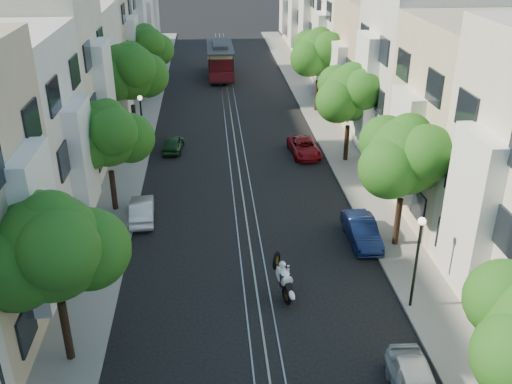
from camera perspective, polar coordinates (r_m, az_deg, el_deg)
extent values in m
plane|color=black|center=(45.31, -2.35, 6.69)|extent=(200.00, 200.00, 0.00)
cube|color=gray|center=(46.15, 6.74, 6.97)|extent=(2.50, 80.00, 0.12)
cube|color=gray|center=(45.59, -11.55, 6.38)|extent=(2.50, 80.00, 0.12)
cube|color=gray|center=(45.29, -3.05, 6.68)|extent=(0.06, 80.00, 0.02)
cube|color=gray|center=(45.31, -2.35, 6.70)|extent=(0.06, 80.00, 0.02)
cube|color=gray|center=(45.33, -1.66, 6.72)|extent=(0.06, 80.00, 0.02)
cube|color=tan|center=(45.31, -2.35, 6.69)|extent=(0.08, 80.00, 0.01)
cube|color=white|center=(23.57, 20.75, -1.49)|extent=(0.90, 3.04, 6.05)
cube|color=beige|center=(31.68, 21.33, 6.02)|extent=(7.00, 8.00, 10.00)
cube|color=white|center=(30.48, 14.62, 4.63)|extent=(0.90, 3.04, 5.50)
cube|color=silver|center=(38.45, 16.63, 11.51)|extent=(7.00, 8.00, 12.00)
cube|color=white|center=(37.49, 10.93, 10.25)|extent=(0.90, 3.04, 6.60)
cube|color=#C6B28C|center=(46.13, 12.96, 12.23)|extent=(7.00, 8.00, 9.00)
cube|color=white|center=(45.31, 8.19, 11.44)|extent=(0.90, 3.04, 4.95)
cube|color=white|center=(53.50, 10.52, 15.06)|extent=(7.00, 8.00, 10.50)
cube|color=white|center=(52.80, 6.34, 14.26)|extent=(0.90, 3.04, 5.78)
cube|color=beige|center=(61.07, 8.62, 16.95)|extent=(7.00, 8.00, 11.50)
cube|color=white|center=(60.47, 4.91, 16.17)|extent=(0.90, 3.04, 6.32)
cube|color=silver|center=(68.95, 7.05, 17.17)|extent=(7.00, 8.00, 9.50)
cube|color=white|center=(68.41, 3.76, 16.59)|extent=(0.90, 3.04, 5.23)
cube|color=beige|center=(76.70, 5.84, 18.26)|extent=(7.00, 8.00, 10.00)
cube|color=white|center=(76.21, 2.86, 17.70)|extent=(0.90, 3.04, 5.50)
cube|color=white|center=(22.35, -21.00, -3.32)|extent=(0.90, 3.04, 5.93)
cube|color=white|center=(29.55, -17.10, 3.46)|extent=(0.90, 3.04, 5.39)
cube|color=beige|center=(37.35, -20.94, 10.32)|extent=(7.00, 8.00, 11.76)
cube|color=white|center=(36.73, -14.94, 9.37)|extent=(0.90, 3.04, 6.47)
cube|color=silver|center=(45.22, -18.14, 11.24)|extent=(7.00, 8.00, 8.82)
cube|color=white|center=(44.68, -13.19, 10.73)|extent=(0.90, 3.04, 4.85)
cube|color=beige|center=(52.72, -16.46, 14.20)|extent=(7.00, 8.00, 10.29)
cube|color=white|center=(52.27, -12.15, 13.64)|extent=(0.90, 3.04, 5.66)
cube|color=silver|center=(60.39, -15.15, 16.18)|extent=(7.00, 8.00, 11.27)
cube|color=white|center=(60.01, -11.35, 15.61)|extent=(0.90, 3.04, 6.20)
cube|color=#C6B28C|center=(68.34, -13.98, 16.48)|extent=(7.00, 8.00, 9.31)
cube|color=white|center=(67.99, -10.62, 16.10)|extent=(0.90, 3.04, 5.12)
cube|color=white|center=(76.15, -13.15, 17.63)|extent=(7.00, 8.00, 9.80)
cube|color=white|center=(75.84, -10.11, 17.26)|extent=(0.90, 3.04, 5.39)
cylinder|color=black|center=(28.75, 13.96, -2.88)|extent=(0.30, 0.30, 2.45)
sphere|color=#1D5114|center=(27.31, 14.72, 3.53)|extent=(3.64, 3.64, 3.64)
sphere|color=#1D5114|center=(28.27, 16.43, 3.19)|extent=(2.91, 2.91, 2.91)
sphere|color=#1D5114|center=(26.51, 13.18, 2.32)|extent=(2.84, 2.84, 2.84)
sphere|color=#1D5114|center=(27.12, 15.07, 5.37)|extent=(2.18, 2.18, 2.18)
cylinder|color=black|center=(38.37, 9.03, 4.89)|extent=(0.30, 0.30, 2.38)
sphere|color=#1D5114|center=(37.33, 9.39, 9.72)|extent=(3.54, 3.54, 3.54)
sphere|color=#1D5114|center=(38.18, 10.79, 9.35)|extent=(2.83, 2.83, 2.83)
sphere|color=#1D5114|center=(36.54, 8.14, 8.97)|extent=(2.76, 2.76, 2.76)
sphere|color=#1D5114|center=(37.22, 9.60, 11.10)|extent=(2.12, 2.12, 2.12)
cylinder|color=black|center=(48.56, 6.08, 9.58)|extent=(0.30, 0.30, 2.52)
sphere|color=#1D5114|center=(47.70, 6.28, 13.69)|extent=(3.74, 3.74, 3.74)
sphere|color=#1D5114|center=(48.48, 7.46, 13.34)|extent=(3.00, 3.00, 3.00)
sphere|color=#1D5114|center=(46.92, 5.26, 13.16)|extent=(2.92, 2.92, 2.92)
sphere|color=#1D5114|center=(47.64, 6.44, 14.78)|extent=(2.25, 2.25, 2.25)
cylinder|color=black|center=(22.16, -18.44, -13.01)|extent=(0.30, 0.30, 2.45)
sphere|color=#1D5114|center=(20.26, -19.79, -5.29)|extent=(3.64, 3.64, 3.64)
sphere|color=#1D5114|center=(20.61, -16.35, -5.49)|extent=(2.91, 2.91, 2.91)
sphere|color=#1D5114|center=(20.12, -22.74, -7.06)|extent=(2.84, 2.84, 2.84)
sphere|color=#1D5114|center=(19.89, -19.83, -2.91)|extent=(2.18, 2.18, 2.18)
cylinder|color=black|center=(32.27, -14.07, 0.19)|extent=(0.30, 0.30, 2.27)
sphere|color=#1D5114|center=(31.06, -14.69, 5.56)|extent=(3.38, 3.38, 3.38)
sphere|color=#1D5114|center=(31.49, -12.50, 5.29)|extent=(2.70, 2.70, 2.70)
sphere|color=#1D5114|center=(30.70, -16.57, 4.49)|extent=(2.64, 2.64, 2.64)
sphere|color=#1D5114|center=(30.86, -14.67, 7.20)|extent=(2.03, 2.03, 2.03)
cylinder|color=black|center=(42.33, -12.04, 6.80)|extent=(0.30, 0.30, 2.62)
sphere|color=#1D5114|center=(41.31, -12.52, 11.67)|extent=(3.90, 3.90, 3.90)
sphere|color=#1D5114|center=(41.76, -10.86, 11.40)|extent=(3.12, 3.12, 3.12)
sphere|color=#1D5114|center=(40.85, -13.93, 10.94)|extent=(3.04, 3.04, 3.04)
sphere|color=#1D5114|center=(41.20, -12.48, 12.93)|extent=(2.34, 2.34, 2.34)
cylinder|color=black|center=(52.84, -10.76, 10.52)|extent=(0.30, 0.30, 2.38)
sphere|color=#1D5114|center=(52.09, -11.07, 14.09)|extent=(3.54, 3.54, 3.54)
sphere|color=#1D5114|center=(52.55, -9.75, 13.85)|extent=(2.83, 2.83, 2.83)
sphere|color=#1D5114|center=(51.57, -12.19, 13.54)|extent=(2.76, 2.76, 2.76)
sphere|color=#1D5114|center=(52.01, -11.03, 15.09)|extent=(2.12, 2.12, 2.12)
cylinder|color=black|center=(24.04, 15.69, -7.01)|extent=(0.12, 0.12, 4.00)
sphere|color=#FFF2CC|center=(23.06, 16.27, -2.82)|extent=(0.32, 0.32, 0.32)
cylinder|color=black|center=(39.18, -11.29, 6.41)|extent=(0.12, 0.12, 4.00)
sphere|color=#FFF2CC|center=(38.58, -11.54, 9.21)|extent=(0.32, 0.32, 0.32)
torus|color=black|center=(24.51, 3.10, -10.27)|extent=(0.38, 0.87, 0.86)
torus|color=black|center=(24.93, 2.06, -6.87)|extent=(0.46, 0.83, 0.84)
ellipsoid|color=white|center=(24.54, 2.66, -8.30)|extent=(0.78, 1.25, 1.09)
ellipsoid|color=white|center=(24.19, 2.95, -8.35)|extent=(0.57, 0.73, 0.61)
cube|color=black|center=(24.04, 3.32, -9.49)|extent=(0.38, 0.61, 0.48)
cube|color=silver|center=(24.21, 2.97, -8.53)|extent=(0.52, 0.70, 0.25)
sphere|color=black|center=(24.46, 2.64, -7.93)|extent=(0.30, 0.30, 0.30)
cube|color=black|center=(60.09, -3.57, 11.90)|extent=(2.44, 8.34, 0.31)
cube|color=#4E0D12|center=(59.81, -3.60, 13.06)|extent=(2.53, 5.22, 2.50)
cube|color=beige|center=(59.61, -3.63, 13.94)|extent=(2.58, 5.27, 0.62)
cube|color=#2D2D30|center=(59.53, -3.64, 14.33)|extent=(2.65, 8.35, 0.19)
cube|color=#2D2D30|center=(59.48, -3.64, 14.58)|extent=(1.48, 4.69, 0.36)
imported|color=#0B163B|center=(29.06, 10.52, -3.82)|extent=(1.36, 3.80, 1.25)
imported|color=maroon|center=(39.36, 4.84, 4.46)|extent=(2.06, 4.02, 1.08)
imported|color=silver|center=(31.26, -11.34, -1.77)|extent=(1.49, 3.60, 1.16)
imported|color=#16391B|center=(40.34, -8.29, 4.81)|extent=(1.56, 3.26, 1.08)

